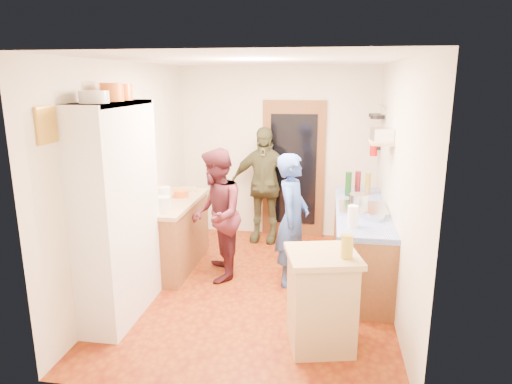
% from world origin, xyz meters
% --- Properties ---
extents(floor, '(3.00, 4.00, 0.02)m').
position_xyz_m(floor, '(0.00, 0.00, -0.01)').
color(floor, '#873E0E').
rests_on(floor, ground).
extents(ceiling, '(3.00, 4.00, 0.02)m').
position_xyz_m(ceiling, '(0.00, 0.00, 2.61)').
color(ceiling, silver).
rests_on(ceiling, ground).
extents(wall_back, '(3.00, 0.02, 2.60)m').
position_xyz_m(wall_back, '(0.00, 2.01, 1.30)').
color(wall_back, silver).
rests_on(wall_back, ground).
extents(wall_front, '(3.00, 0.02, 2.60)m').
position_xyz_m(wall_front, '(0.00, -2.01, 1.30)').
color(wall_front, silver).
rests_on(wall_front, ground).
extents(wall_left, '(0.02, 4.00, 2.60)m').
position_xyz_m(wall_left, '(-1.51, 0.00, 1.30)').
color(wall_left, silver).
rests_on(wall_left, ground).
extents(wall_right, '(0.02, 4.00, 2.60)m').
position_xyz_m(wall_right, '(1.51, 0.00, 1.30)').
color(wall_right, silver).
rests_on(wall_right, ground).
extents(door_frame, '(0.95, 0.06, 2.10)m').
position_xyz_m(door_frame, '(0.25, 1.97, 1.05)').
color(door_frame, brown).
rests_on(door_frame, ground).
extents(door_glass, '(0.70, 0.02, 1.70)m').
position_xyz_m(door_glass, '(0.25, 1.94, 1.05)').
color(door_glass, black).
rests_on(door_glass, door_frame).
extents(hutch_body, '(0.40, 1.20, 2.20)m').
position_xyz_m(hutch_body, '(-1.30, -0.80, 1.10)').
color(hutch_body, white).
rests_on(hutch_body, ground).
extents(hutch_top_shelf, '(0.40, 1.14, 0.04)m').
position_xyz_m(hutch_top_shelf, '(-1.30, -0.80, 2.18)').
color(hutch_top_shelf, white).
rests_on(hutch_top_shelf, hutch_body).
extents(plate_stack, '(0.26, 0.26, 0.11)m').
position_xyz_m(plate_stack, '(-1.30, -1.08, 2.25)').
color(plate_stack, white).
rests_on(plate_stack, hutch_top_shelf).
extents(orange_pot_a, '(0.22, 0.22, 0.17)m').
position_xyz_m(orange_pot_a, '(-1.30, -0.73, 2.29)').
color(orange_pot_a, orange).
rests_on(orange_pot_a, hutch_top_shelf).
extents(orange_pot_b, '(0.18, 0.18, 0.16)m').
position_xyz_m(orange_pot_b, '(-1.30, -0.48, 2.28)').
color(orange_pot_b, orange).
rests_on(orange_pot_b, hutch_top_shelf).
extents(left_counter_base, '(0.60, 1.40, 0.85)m').
position_xyz_m(left_counter_base, '(-1.20, 0.45, 0.42)').
color(left_counter_base, brown).
rests_on(left_counter_base, ground).
extents(left_counter_top, '(0.64, 1.44, 0.05)m').
position_xyz_m(left_counter_top, '(-1.20, 0.45, 0.88)').
color(left_counter_top, tan).
rests_on(left_counter_top, left_counter_base).
extents(toaster, '(0.27, 0.21, 0.18)m').
position_xyz_m(toaster, '(-1.15, -0.05, 0.99)').
color(toaster, white).
rests_on(toaster, left_counter_top).
extents(kettle, '(0.18, 0.18, 0.19)m').
position_xyz_m(kettle, '(-1.25, 0.38, 0.99)').
color(kettle, white).
rests_on(kettle, left_counter_top).
extents(orange_bowl, '(0.22, 0.22, 0.09)m').
position_xyz_m(orange_bowl, '(-1.12, 0.65, 0.94)').
color(orange_bowl, orange).
rests_on(orange_bowl, left_counter_top).
extents(chopping_board, '(0.35, 0.30, 0.02)m').
position_xyz_m(chopping_board, '(-1.18, 1.02, 0.91)').
color(chopping_board, tan).
rests_on(chopping_board, left_counter_top).
extents(right_counter_base, '(0.60, 2.20, 0.84)m').
position_xyz_m(right_counter_base, '(1.20, 0.50, 0.42)').
color(right_counter_base, brown).
rests_on(right_counter_base, ground).
extents(right_counter_top, '(0.62, 2.22, 0.06)m').
position_xyz_m(right_counter_top, '(1.20, 0.50, 0.87)').
color(right_counter_top, '#0123A2').
rests_on(right_counter_top, right_counter_base).
extents(hob, '(0.55, 0.58, 0.04)m').
position_xyz_m(hob, '(1.20, 0.40, 0.92)').
color(hob, silver).
rests_on(hob, right_counter_top).
extents(pot_on_hob, '(0.22, 0.22, 0.14)m').
position_xyz_m(pot_on_hob, '(1.15, 0.42, 1.01)').
color(pot_on_hob, silver).
rests_on(pot_on_hob, hob).
extents(bottle_a, '(0.08, 0.08, 0.32)m').
position_xyz_m(bottle_a, '(1.05, 1.06, 1.06)').
color(bottle_a, '#143F14').
rests_on(bottle_a, right_counter_top).
extents(bottle_b, '(0.08, 0.08, 0.30)m').
position_xyz_m(bottle_b, '(1.18, 1.21, 1.05)').
color(bottle_b, '#591419').
rests_on(bottle_b, right_counter_top).
extents(bottle_c, '(0.09, 0.09, 0.29)m').
position_xyz_m(bottle_c, '(1.31, 1.17, 1.04)').
color(bottle_c, olive).
rests_on(bottle_c, right_counter_top).
extents(paper_towel, '(0.12, 0.12, 0.23)m').
position_xyz_m(paper_towel, '(1.05, -0.29, 1.02)').
color(paper_towel, white).
rests_on(paper_towel, right_counter_top).
extents(mixing_bowl, '(0.26, 0.26, 0.09)m').
position_xyz_m(mixing_bowl, '(1.30, 0.03, 0.94)').
color(mixing_bowl, silver).
rests_on(mixing_bowl, right_counter_top).
extents(island_base, '(0.66, 0.66, 0.86)m').
position_xyz_m(island_base, '(0.76, -1.09, 0.43)').
color(island_base, tan).
rests_on(island_base, ground).
extents(island_top, '(0.75, 0.75, 0.05)m').
position_xyz_m(island_top, '(0.76, -1.09, 0.89)').
color(island_top, tan).
rests_on(island_top, island_base).
extents(cutting_board, '(0.40, 0.35, 0.02)m').
position_xyz_m(cutting_board, '(0.70, -1.05, 0.90)').
color(cutting_board, white).
rests_on(cutting_board, island_top).
extents(oil_jar, '(0.13, 0.13, 0.21)m').
position_xyz_m(oil_jar, '(0.96, -1.17, 1.02)').
color(oil_jar, '#AD9E2D').
rests_on(oil_jar, island_top).
extents(pan_rail, '(0.02, 0.65, 0.02)m').
position_xyz_m(pan_rail, '(1.46, 1.52, 2.05)').
color(pan_rail, silver).
rests_on(pan_rail, wall_right).
extents(pan_hang_a, '(0.18, 0.18, 0.05)m').
position_xyz_m(pan_hang_a, '(1.40, 1.35, 1.92)').
color(pan_hang_a, black).
rests_on(pan_hang_a, pan_rail).
extents(pan_hang_b, '(0.16, 0.16, 0.05)m').
position_xyz_m(pan_hang_b, '(1.40, 1.55, 1.90)').
color(pan_hang_b, black).
rests_on(pan_hang_b, pan_rail).
extents(pan_hang_c, '(0.17, 0.17, 0.05)m').
position_xyz_m(pan_hang_c, '(1.40, 1.75, 1.91)').
color(pan_hang_c, black).
rests_on(pan_hang_c, pan_rail).
extents(wall_shelf, '(0.26, 0.42, 0.03)m').
position_xyz_m(wall_shelf, '(1.37, 0.45, 1.70)').
color(wall_shelf, tan).
rests_on(wall_shelf, wall_right).
extents(radio, '(0.25, 0.32, 0.15)m').
position_xyz_m(radio, '(1.37, 0.45, 1.79)').
color(radio, silver).
rests_on(radio, wall_shelf).
extents(ext_bracket, '(0.06, 0.10, 0.04)m').
position_xyz_m(ext_bracket, '(1.47, 1.70, 1.45)').
color(ext_bracket, black).
rests_on(ext_bracket, wall_right).
extents(fire_extinguisher, '(0.11, 0.11, 0.32)m').
position_xyz_m(fire_extinguisher, '(1.41, 1.70, 1.50)').
color(fire_extinguisher, red).
rests_on(fire_extinguisher, wall_right).
extents(picture_frame, '(0.03, 0.25, 0.30)m').
position_xyz_m(picture_frame, '(-1.48, -1.55, 2.05)').
color(picture_frame, gold).
rests_on(picture_frame, wall_left).
extents(person_hob, '(0.46, 0.63, 1.58)m').
position_xyz_m(person_hob, '(0.41, 0.19, 0.79)').
color(person_hob, '#31509F').
rests_on(person_hob, ground).
extents(person_left, '(0.78, 0.91, 1.62)m').
position_xyz_m(person_left, '(-0.52, 0.25, 0.81)').
color(person_left, '#491B22').
rests_on(person_left, ground).
extents(person_back, '(1.05, 0.51, 1.73)m').
position_xyz_m(person_back, '(-0.16, 1.63, 0.87)').
color(person_back, '#3F3F25').
rests_on(person_back, ground).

